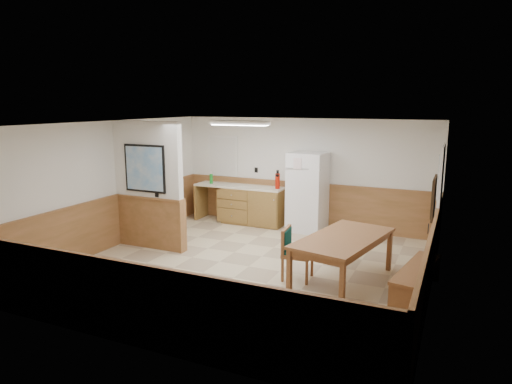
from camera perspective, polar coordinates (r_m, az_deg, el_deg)
The scene contains 20 objects.
ground at distance 8.16m, azimuth -0.91°, elevation -9.28°, with size 6.00×6.00×0.00m, color beige.
ceiling at distance 7.65m, azimuth -0.97°, elevation 8.55°, with size 6.00×6.00×0.02m, color silver.
back_wall at distance 10.56m, azimuth 6.01°, elevation 2.37°, with size 6.00×0.02×2.50m, color white.
right_wall at distance 7.10m, azimuth 21.56°, elevation -2.63°, with size 0.02×6.00×2.50m, color white.
left_wall at distance 9.46m, azimuth -17.62°, elevation 0.90°, with size 0.02×6.00×2.50m, color white.
wainscot_back at distance 10.68m, azimuth 5.89°, elevation -1.62°, with size 6.00×0.04×1.00m, color #A86E43.
wainscot_right at distance 7.31m, azimuth 20.98°, elevation -8.34°, with size 0.04×6.00×1.00m, color #A86E43.
wainscot_left at distance 9.60m, azimuth -17.27°, elevation -3.52°, with size 0.04×6.00×1.00m, color #A86E43.
partition_wall at distance 9.14m, azimuth -13.28°, elevation 0.66°, with size 1.50×0.20×2.50m.
kitchen_counter at distance 10.85m, azimuth -0.68°, elevation -1.57°, with size 2.20×0.61×1.00m.
exterior_door at distance 9.00m, azimuth 21.89°, elevation -1.17°, with size 0.07×1.02×2.15m.
kitchen_window at distance 11.33m, azimuth -4.17°, elevation 4.52°, with size 0.80×0.04×1.00m.
wall_painting at distance 6.75m, azimuth 21.32°, elevation -0.69°, with size 0.04×0.50×0.60m.
fluorescent_fixture at distance 9.17m, azimuth -2.04°, elevation 8.63°, with size 1.20×0.30×0.09m.
refrigerator at distance 10.21m, azimuth 6.46°, elevation -0.01°, with size 0.83×0.75×1.77m.
dining_table at distance 7.43m, azimuth 10.86°, elevation -6.16°, with size 1.36×2.13×0.75m.
dining_bench at distance 7.28m, azimuth 19.42°, elevation -9.61°, with size 0.62×1.65×0.45m.
dining_chair at distance 7.51m, azimuth 4.58°, elevation -7.15°, with size 0.67×0.50×0.85m.
fire_extinguisher at distance 10.45m, azimuth 2.71°, elevation 1.44°, with size 0.12×0.12×0.43m.
soap_bottle at distance 11.17m, azimuth -5.63°, elevation 1.66°, with size 0.08×0.08×0.24m, color green.
Camera 1 is at (3.26, -6.92, 2.84)m, focal length 32.00 mm.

